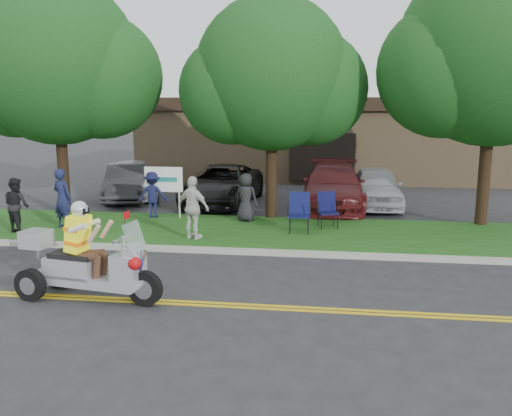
# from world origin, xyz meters

# --- Properties ---
(ground) EXTENTS (120.00, 120.00, 0.00)m
(ground) POSITION_xyz_m (0.00, 0.00, 0.00)
(ground) COLOR #28282B
(ground) RESTS_ON ground
(centerline_near) EXTENTS (60.00, 0.10, 0.01)m
(centerline_near) POSITION_xyz_m (0.00, -0.58, 0.01)
(centerline_near) COLOR gold
(centerline_near) RESTS_ON ground
(centerline_far) EXTENTS (60.00, 0.10, 0.01)m
(centerline_far) POSITION_xyz_m (0.00, -0.42, 0.01)
(centerline_far) COLOR gold
(centerline_far) RESTS_ON ground
(curb) EXTENTS (60.00, 0.25, 0.12)m
(curb) POSITION_xyz_m (0.00, 3.05, 0.06)
(curb) COLOR #A8A89E
(curb) RESTS_ON ground
(grass_verge) EXTENTS (60.00, 4.00, 0.10)m
(grass_verge) POSITION_xyz_m (0.00, 5.20, 0.06)
(grass_verge) COLOR #184713
(grass_verge) RESTS_ON ground
(commercial_building) EXTENTS (18.00, 8.20, 4.00)m
(commercial_building) POSITION_xyz_m (2.00, 18.98, 2.01)
(commercial_building) COLOR #9E7F5B
(commercial_building) RESTS_ON ground
(tree_left) EXTENTS (6.62, 5.40, 7.78)m
(tree_left) POSITION_xyz_m (-6.44, 7.03, 4.85)
(tree_left) COLOR #332114
(tree_left) RESTS_ON ground
(tree_mid) EXTENTS (5.88, 4.80, 7.05)m
(tree_mid) POSITION_xyz_m (0.55, 7.23, 4.43)
(tree_mid) COLOR #332114
(tree_mid) RESTS_ON ground
(tree_right) EXTENTS (6.86, 5.60, 8.07)m
(tree_right) POSITION_xyz_m (7.06, 7.03, 5.03)
(tree_right) COLOR #332114
(tree_right) RESTS_ON ground
(business_sign) EXTENTS (1.25, 0.06, 1.75)m
(business_sign) POSITION_xyz_m (-2.90, 6.60, 1.26)
(business_sign) COLOR silver
(business_sign) RESTS_ON ground
(trike_scooter) EXTENTS (2.96, 1.16, 1.94)m
(trike_scooter) POSITION_xyz_m (-2.28, -0.51, 0.68)
(trike_scooter) COLOR black
(trike_scooter) RESTS_ON ground
(lawn_chair_a) EXTENTS (0.68, 0.70, 1.06)m
(lawn_chair_a) POSITION_xyz_m (2.32, 5.94, 0.70)
(lawn_chair_a) COLOR black
(lawn_chair_a) RESTS_ON grass_verge
(lawn_chair_b) EXTENTS (0.62, 0.65, 1.14)m
(lawn_chair_b) POSITION_xyz_m (1.53, 5.24, 0.74)
(lawn_chair_b) COLOR black
(lawn_chair_b) RESTS_ON grass_verge
(spectator_adult_left) EXTENTS (0.75, 0.62, 1.77)m
(spectator_adult_left) POSITION_xyz_m (-5.43, 4.78, 0.99)
(spectator_adult_left) COLOR #191E45
(spectator_adult_left) RESTS_ON grass_verge
(spectator_adult_mid) EXTENTS (0.95, 0.87, 1.57)m
(spectator_adult_mid) POSITION_xyz_m (-6.48, 4.10, 0.89)
(spectator_adult_mid) COLOR black
(spectator_adult_mid) RESTS_ON grass_verge
(spectator_adult_right) EXTENTS (1.09, 0.78, 1.72)m
(spectator_adult_right) POSITION_xyz_m (-1.28, 4.01, 0.96)
(spectator_adult_right) COLOR silver
(spectator_adult_right) RESTS_ON grass_verge
(spectator_chair_a) EXTENTS (1.01, 0.64, 1.49)m
(spectator_chair_a) POSITION_xyz_m (-3.27, 6.58, 0.85)
(spectator_chair_a) COLOR #15183C
(spectator_chair_a) RESTS_ON grass_verge
(spectator_chair_b) EXTENTS (0.85, 0.67, 1.52)m
(spectator_chair_b) POSITION_xyz_m (-0.20, 6.42, 0.86)
(spectator_chair_b) COLOR black
(spectator_chair_b) RESTS_ON grass_verge
(parked_car_far_left) EXTENTS (3.46, 4.87, 1.54)m
(parked_car_far_left) POSITION_xyz_m (-5.47, 10.62, 0.77)
(parked_car_far_left) COLOR #9C9EA3
(parked_car_far_left) RESTS_ON ground
(parked_car_left) EXTENTS (2.51, 4.44, 1.38)m
(parked_car_left) POSITION_xyz_m (-5.50, 10.12, 0.69)
(parked_car_left) COLOR #323134
(parked_car_left) RESTS_ON ground
(parked_car_mid) EXTENTS (2.63, 5.33, 1.46)m
(parked_car_mid) POSITION_xyz_m (-1.63, 9.76, 0.73)
(parked_car_mid) COLOR black
(parked_car_mid) RESTS_ON ground
(parked_car_right) EXTENTS (2.20, 5.40, 1.57)m
(parked_car_right) POSITION_xyz_m (2.50, 9.55, 0.78)
(parked_car_right) COLOR #551316
(parked_car_right) RESTS_ON ground
(parked_car_far_right) EXTENTS (1.73, 4.29, 1.46)m
(parked_car_far_right) POSITION_xyz_m (4.07, 10.00, 0.73)
(parked_car_far_right) COLOR #B5B9BD
(parked_car_far_right) RESTS_ON ground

